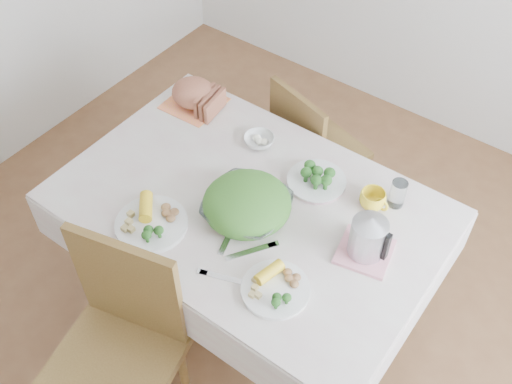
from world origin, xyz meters
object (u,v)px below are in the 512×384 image
Objects in this scene: salad_bowl at (247,208)px; chair_far at (321,144)px; dinner_plate_right at (275,289)px; dining_table at (250,260)px; electric_kettle at (369,232)px; yellow_mug at (372,200)px; chair_near at (112,370)px; dinner_plate_left at (152,224)px.

chair_far is at bearing 99.52° from salad_bowl.
dining_table is at bearing 139.49° from dinner_plate_right.
chair_far is 0.87m from salad_bowl.
chair_far is 1.00m from electric_kettle.
dinner_plate_right is 0.55m from yellow_mug.
chair_near is 3.06× the size of salad_bowl.
chair_far is 1.11m from dinner_plate_left.
chair_near is 1.07m from electric_kettle.
dining_table is 0.71m from electric_kettle.
dining_table is 0.75m from chair_far.
yellow_mug reaches higher than dinner_plate_left.
yellow_mug is (0.50, -0.47, 0.34)m from chair_far.
dinner_plate_left reaches higher than dining_table.
electric_kettle is at bearing -66.99° from yellow_mug.
yellow_mug is at bearing 152.67° from chair_far.
chair_near reaches higher than salad_bowl.
electric_kettle is at bearing 6.42° from dining_table.
dining_table is 1.63× the size of chair_far.
dinner_plate_right is at bearing 37.10° from chair_near.
chair_far is at bearing 119.15° from electric_kettle.
dining_table is at bearing 174.67° from electric_kettle.
salad_bowl is at bearing -178.34° from electric_kettle.
salad_bowl is 0.37m from dinner_plate_left.
electric_kettle reaches higher than salad_bowl.
chair_far reaches higher than dinner_plate_right.
yellow_mug is (0.37, 0.32, 0.00)m from salad_bowl.
yellow_mug is at bearing 41.23° from salad_bowl.
dinner_plate_left is 0.82m from electric_kettle.
chair_near reaches higher than chair_far.
dinner_plate_left is at bearing -136.95° from yellow_mug.
salad_bowl reaches higher than dinner_plate_left.
electric_kettle is at bearing 27.42° from dinner_plate_left.
salad_bowl reaches higher than dining_table.
salad_bowl is 3.12× the size of yellow_mug.
electric_kettle is (0.56, 0.81, 0.42)m from chair_near.
chair_near is 4.03× the size of dinner_plate_right.
dinner_plate_left is 1.50× the size of electric_kettle.
chair_far is (-0.03, 1.50, 0.00)m from chair_near.
dinner_plate_left is at bearing -125.60° from dining_table.
dining_table is at bearing -146.12° from yellow_mug.
chair_near is 0.69m from dinner_plate_right.
salad_bowl is 1.15× the size of dinner_plate_left.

